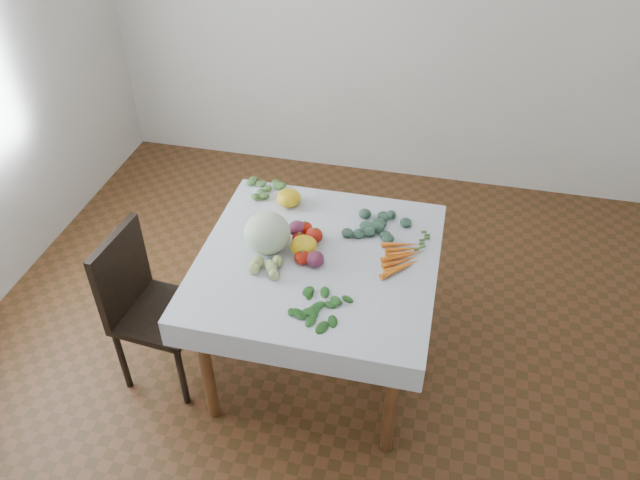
% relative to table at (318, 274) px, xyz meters
% --- Properties ---
extents(ground, '(4.00, 4.00, 0.00)m').
position_rel_table_xyz_m(ground, '(0.00, 0.00, -0.65)').
color(ground, brown).
extents(table, '(1.00, 1.00, 0.75)m').
position_rel_table_xyz_m(table, '(0.00, 0.00, 0.00)').
color(table, brown).
rests_on(table, ground).
extents(tablecloth, '(1.12, 1.12, 0.01)m').
position_rel_table_xyz_m(tablecloth, '(0.00, 0.00, 0.10)').
color(tablecloth, white).
rests_on(tablecloth, table).
extents(chair, '(0.43, 0.43, 0.88)m').
position_rel_table_xyz_m(chair, '(-0.84, -0.22, -0.15)').
color(chair, black).
rests_on(chair, ground).
extents(cabbage, '(0.26, 0.26, 0.20)m').
position_rel_table_xyz_m(cabbage, '(-0.25, 0.01, 0.20)').
color(cabbage, silver).
rests_on(cabbage, tablecloth).
extents(tomato_a, '(0.09, 0.09, 0.07)m').
position_rel_table_xyz_m(tomato_a, '(-0.11, 0.08, 0.13)').
color(tomato_a, '#B31A0B').
rests_on(tomato_a, tablecloth).
extents(tomato_b, '(0.08, 0.08, 0.07)m').
position_rel_table_xyz_m(tomato_b, '(-0.10, 0.17, 0.14)').
color(tomato_b, '#B31A0B').
rests_on(tomato_b, tablecloth).
extents(tomato_c, '(0.08, 0.08, 0.07)m').
position_rel_table_xyz_m(tomato_c, '(-0.06, -0.05, 0.14)').
color(tomato_c, '#B31A0B').
rests_on(tomato_c, tablecloth).
extents(tomato_d, '(0.11, 0.11, 0.08)m').
position_rel_table_xyz_m(tomato_d, '(-0.05, 0.12, 0.14)').
color(tomato_d, '#B31A0B').
rests_on(tomato_d, tablecloth).
extents(heirloom_back, '(0.16, 0.16, 0.09)m').
position_rel_table_xyz_m(heirloom_back, '(-0.25, 0.38, 0.15)').
color(heirloom_back, yellow).
rests_on(heirloom_back, tablecloth).
extents(heirloom_front, '(0.16, 0.16, 0.09)m').
position_rel_table_xyz_m(heirloom_front, '(-0.07, 0.02, 0.15)').
color(heirloom_front, yellow).
rests_on(heirloom_front, tablecloth).
extents(onion_a, '(0.12, 0.12, 0.08)m').
position_rel_table_xyz_m(onion_a, '(-0.14, 0.15, 0.14)').
color(onion_a, '#511731').
rests_on(onion_a, tablecloth).
extents(onion_b, '(0.09, 0.09, 0.07)m').
position_rel_table_xyz_m(onion_b, '(-0.00, -0.05, 0.14)').
color(onion_b, '#511731').
rests_on(onion_b, tablecloth).
extents(tomatillo_cluster, '(0.19, 0.12, 0.05)m').
position_rel_table_xyz_m(tomatillo_cluster, '(-0.18, -0.15, 0.13)').
color(tomatillo_cluster, '#BDD47A').
rests_on(tomatillo_cluster, tablecloth).
extents(carrot_bunch, '(0.20, 0.31, 0.03)m').
position_rel_table_xyz_m(carrot_bunch, '(0.39, 0.08, 0.12)').
color(carrot_bunch, orange).
rests_on(carrot_bunch, tablecloth).
extents(kale_bunch, '(0.25, 0.25, 0.04)m').
position_rel_table_xyz_m(kale_bunch, '(0.23, 0.30, 0.12)').
color(kale_bunch, '#365949').
rests_on(kale_bunch, tablecloth).
extents(basil_bunch, '(0.29, 0.20, 0.01)m').
position_rel_table_xyz_m(basil_bunch, '(0.10, -0.33, 0.11)').
color(basil_bunch, '#20581B').
rests_on(basil_bunch, tablecloth).
extents(dill_bunch, '(0.24, 0.18, 0.02)m').
position_rel_table_xyz_m(dill_bunch, '(-0.42, 0.48, 0.11)').
color(dill_bunch, '#527E3A').
rests_on(dill_bunch, tablecloth).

